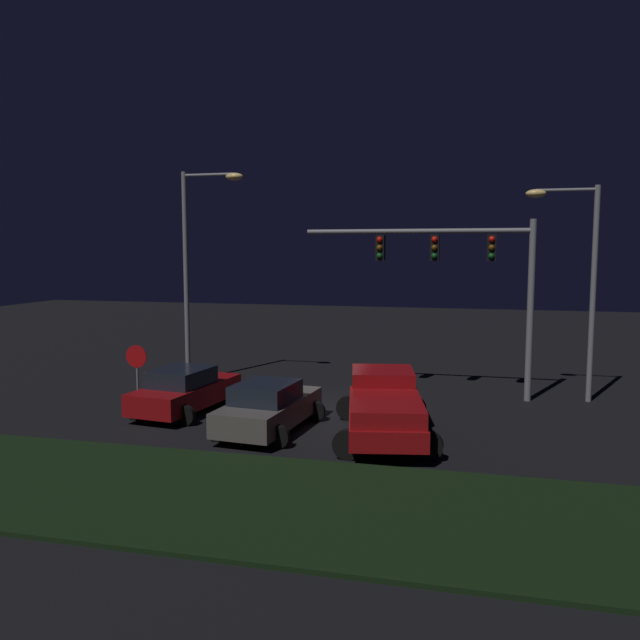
% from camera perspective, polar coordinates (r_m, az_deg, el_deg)
% --- Properties ---
extents(ground_plane, '(80.00, 80.00, 0.00)m').
position_cam_1_polar(ground_plane, '(22.15, 0.45, -7.93)').
color(ground_plane, black).
extents(grass_median, '(27.18, 5.49, 0.10)m').
position_cam_1_polar(grass_median, '(14.61, -7.44, -15.37)').
color(grass_median, black).
rests_on(grass_median, ground_plane).
extents(pickup_truck, '(3.57, 5.68, 1.80)m').
position_cam_1_polar(pickup_truck, '(18.89, 5.69, -7.33)').
color(pickup_truck, maroon).
rests_on(pickup_truck, ground_plane).
extents(car_sedan, '(2.85, 4.60, 1.51)m').
position_cam_1_polar(car_sedan, '(22.11, -11.87, -6.12)').
color(car_sedan, maroon).
rests_on(car_sedan, ground_plane).
extents(car_sedan_far, '(2.76, 4.55, 1.51)m').
position_cam_1_polar(car_sedan_far, '(19.48, -4.58, -7.69)').
color(car_sedan_far, '#514C47').
rests_on(car_sedan_far, ground_plane).
extents(traffic_signal_gantry, '(8.32, 0.56, 6.50)m').
position_cam_1_polar(traffic_signal_gantry, '(23.89, 12.40, 4.84)').
color(traffic_signal_gantry, slate).
rests_on(traffic_signal_gantry, ground_plane).
extents(street_lamp_left, '(2.61, 0.44, 8.53)m').
position_cam_1_polar(street_lamp_left, '(26.56, -10.85, 5.95)').
color(street_lamp_left, slate).
rests_on(street_lamp_left, ground_plane).
extents(street_lamp_right, '(2.50, 0.44, 7.66)m').
position_cam_1_polar(street_lamp_right, '(24.55, 21.96, 4.47)').
color(street_lamp_right, slate).
rests_on(street_lamp_right, ground_plane).
extents(stop_sign, '(0.76, 0.08, 2.23)m').
position_cam_1_polar(stop_sign, '(22.60, -15.93, -3.84)').
color(stop_sign, slate).
rests_on(stop_sign, ground_plane).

